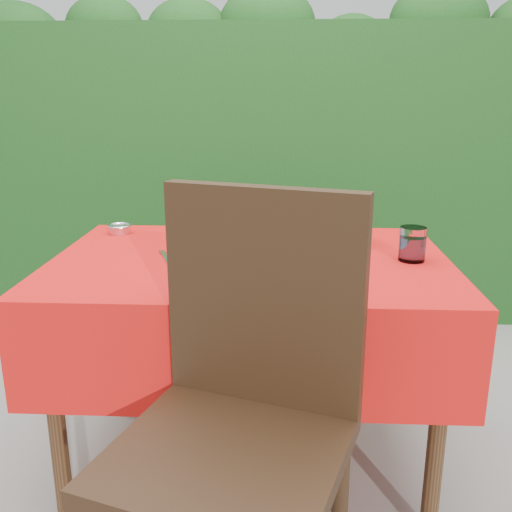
{
  "coord_description": "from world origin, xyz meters",
  "views": [
    {
      "loc": [
        0.1,
        -1.75,
        1.26
      ],
      "look_at": [
        0.02,
        -0.05,
        0.77
      ],
      "focal_mm": 40.0,
      "sensor_mm": 36.0,
      "label": 1
    }
  ],
  "objects_px": {
    "pizza_plate": "(259,256)",
    "fork": "(166,258)",
    "pasta_plate": "(261,228)",
    "steel_ramekin": "(120,229)",
    "chair_far": "(258,279)",
    "wine_glass": "(364,215)",
    "chair_near": "(245,395)",
    "water_glass": "(412,246)"
  },
  "relations": [
    {
      "from": "chair_far",
      "to": "steel_ramekin",
      "type": "relative_size",
      "value": 10.33
    },
    {
      "from": "pizza_plate",
      "to": "fork",
      "type": "relative_size",
      "value": 1.7
    },
    {
      "from": "chair_far",
      "to": "pasta_plate",
      "type": "distance_m",
      "value": 0.47
    },
    {
      "from": "fork",
      "to": "steel_ramekin",
      "type": "distance_m",
      "value": 0.41
    },
    {
      "from": "chair_far",
      "to": "water_glass",
      "type": "bearing_deg",
      "value": 136.64
    },
    {
      "from": "wine_glass",
      "to": "fork",
      "type": "distance_m",
      "value": 0.68
    },
    {
      "from": "pasta_plate",
      "to": "steel_ramekin",
      "type": "xyz_separation_m",
      "value": [
        -0.53,
        0.02,
        -0.02
      ]
    },
    {
      "from": "chair_far",
      "to": "pizza_plate",
      "type": "height_order",
      "value": "chair_far"
    },
    {
      "from": "water_glass",
      "to": "steel_ramekin",
      "type": "distance_m",
      "value": 1.06
    },
    {
      "from": "pizza_plate",
      "to": "wine_glass",
      "type": "relative_size",
      "value": 1.98
    },
    {
      "from": "fork",
      "to": "steel_ramekin",
      "type": "height_order",
      "value": "steel_ramekin"
    },
    {
      "from": "wine_glass",
      "to": "fork",
      "type": "xyz_separation_m",
      "value": [
        -0.64,
        -0.2,
        -0.11
      ]
    },
    {
      "from": "water_glass",
      "to": "chair_far",
      "type": "bearing_deg",
      "value": 128.92
    },
    {
      "from": "chair_near",
      "to": "wine_glass",
      "type": "height_order",
      "value": "chair_near"
    },
    {
      "from": "chair_near",
      "to": "water_glass",
      "type": "distance_m",
      "value": 0.8
    },
    {
      "from": "chair_near",
      "to": "steel_ramekin",
      "type": "relative_size",
      "value": 13.43
    },
    {
      "from": "pizza_plate",
      "to": "fork",
      "type": "height_order",
      "value": "pizza_plate"
    },
    {
      "from": "steel_ramekin",
      "to": "wine_glass",
      "type": "bearing_deg",
      "value": -8.15
    },
    {
      "from": "water_glass",
      "to": "fork",
      "type": "distance_m",
      "value": 0.78
    },
    {
      "from": "chair_near",
      "to": "water_glass",
      "type": "relative_size",
      "value": 9.84
    },
    {
      "from": "pizza_plate",
      "to": "water_glass",
      "type": "distance_m",
      "value": 0.48
    },
    {
      "from": "chair_near",
      "to": "water_glass",
      "type": "xyz_separation_m",
      "value": [
        0.49,
        0.6,
        0.19
      ]
    },
    {
      "from": "chair_near",
      "to": "wine_glass",
      "type": "relative_size",
      "value": 6.88
    },
    {
      "from": "water_glass",
      "to": "fork",
      "type": "xyz_separation_m",
      "value": [
        -0.77,
        -0.02,
        -0.05
      ]
    },
    {
      "from": "pizza_plate",
      "to": "fork",
      "type": "distance_m",
      "value": 0.3
    },
    {
      "from": "water_glass",
      "to": "fork",
      "type": "height_order",
      "value": "water_glass"
    },
    {
      "from": "pizza_plate",
      "to": "pasta_plate",
      "type": "distance_m",
      "value": 0.35
    },
    {
      "from": "chair_near",
      "to": "pizza_plate",
      "type": "distance_m",
      "value": 0.56
    },
    {
      "from": "water_glass",
      "to": "fork",
      "type": "relative_size",
      "value": 0.6
    },
    {
      "from": "chair_far",
      "to": "steel_ramekin",
      "type": "bearing_deg",
      "value": 41.04
    },
    {
      "from": "chair_far",
      "to": "pizza_plate",
      "type": "relative_size",
      "value": 2.67
    },
    {
      "from": "chair_near",
      "to": "fork",
      "type": "relative_size",
      "value": 5.89
    },
    {
      "from": "pasta_plate",
      "to": "steel_ramekin",
      "type": "relative_size",
      "value": 3.75
    },
    {
      "from": "chair_far",
      "to": "wine_glass",
      "type": "height_order",
      "value": "wine_glass"
    },
    {
      "from": "fork",
      "to": "chair_far",
      "type": "bearing_deg",
      "value": 48.23
    },
    {
      "from": "pasta_plate",
      "to": "chair_near",
      "type": "bearing_deg",
      "value": -89.91
    },
    {
      "from": "pasta_plate",
      "to": "fork",
      "type": "height_order",
      "value": "pasta_plate"
    },
    {
      "from": "chair_far",
      "to": "pasta_plate",
      "type": "relative_size",
      "value": 2.76
    },
    {
      "from": "chair_far",
      "to": "steel_ramekin",
      "type": "distance_m",
      "value": 0.67
    },
    {
      "from": "chair_far",
      "to": "steel_ramekin",
      "type": "height_order",
      "value": "chair_far"
    },
    {
      "from": "chair_near",
      "to": "pasta_plate",
      "type": "xyz_separation_m",
      "value": [
        -0.0,
        0.89,
        0.17
      ]
    },
    {
      "from": "chair_near",
      "to": "chair_far",
      "type": "bearing_deg",
      "value": 109.61
    }
  ]
}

